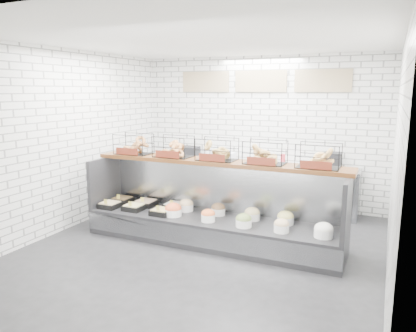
% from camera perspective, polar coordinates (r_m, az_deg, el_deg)
% --- Properties ---
extents(ground, '(5.50, 5.50, 0.00)m').
position_cam_1_polar(ground, '(6.16, -0.71, -11.57)').
color(ground, black).
rests_on(ground, ground).
extents(room_shell, '(5.02, 5.51, 3.01)m').
position_cam_1_polar(room_shell, '(6.26, 1.59, 8.16)').
color(room_shell, white).
rests_on(room_shell, ground).
extents(display_case, '(4.00, 0.90, 1.20)m').
position_cam_1_polar(display_case, '(6.34, 0.52, -7.73)').
color(display_case, black).
rests_on(display_case, ground).
extents(bagel_shelf, '(4.10, 0.50, 0.40)m').
position_cam_1_polar(bagel_shelf, '(6.25, 1.24, 1.93)').
color(bagel_shelf, '#3F200D').
rests_on(bagel_shelf, display_case).
extents(prep_counter, '(4.00, 0.60, 1.20)m').
position_cam_1_polar(prep_counter, '(8.19, 6.44, -2.56)').
color(prep_counter, '#93969B').
rests_on(prep_counter, ground).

